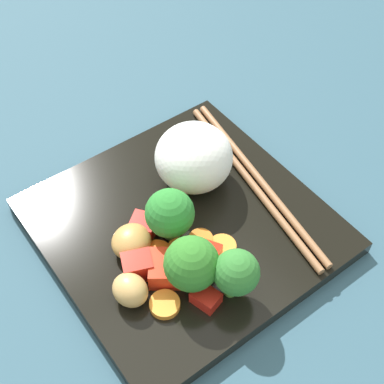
{
  "coord_description": "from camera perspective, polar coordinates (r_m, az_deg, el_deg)",
  "views": [
    {
      "loc": [
        26.3,
        -17.04,
        43.35
      ],
      "look_at": [
        -1.16,
        1.81,
        3.52
      ],
      "focal_mm": 50.23,
      "sensor_mm": 36.0,
      "label": 1
    }
  ],
  "objects": [
    {
      "name": "pepper_chunk_0",
      "position": [
        0.48,
        -2.68,
        -8.12
      ],
      "size": [
        4.48,
        4.44,
        2.05
      ],
      "primitive_type": "cube",
      "rotation": [
        0.0,
        0.0,
        0.97
      ],
      "color": "red",
      "rests_on": "square_plate"
    },
    {
      "name": "broccoli_floret_0",
      "position": [
        0.46,
        -0.04,
        -7.68
      ],
      "size": [
        4.81,
        4.81,
        5.85
      ],
      "color": "#5C9A38",
      "rests_on": "square_plate"
    },
    {
      "name": "pepper_chunk_1",
      "position": [
        0.47,
        1.48,
        -11.16
      ],
      "size": [
        2.76,
        2.42,
        1.36
      ],
      "primitive_type": "cube",
      "rotation": [
        0.0,
        0.0,
        0.31
      ],
      "color": "red",
      "rests_on": "square_plate"
    },
    {
      "name": "carrot_slice_4",
      "position": [
        0.47,
        -2.91,
        -11.83
      ],
      "size": [
        3.53,
        3.53,
        0.61
      ],
      "primitive_type": "cylinder",
      "rotation": [
        0.0,
        0.0,
        2.73
      ],
      "color": "orange",
      "rests_on": "square_plate"
    },
    {
      "name": "square_plate",
      "position": [
        0.53,
        -0.91,
        -3.57
      ],
      "size": [
        26.46,
        26.46,
        1.52
      ],
      "primitive_type": "cube",
      "rotation": [
        0.0,
        0.0,
        0.04
      ],
      "color": "black",
      "rests_on": "ground_plane"
    },
    {
      "name": "broccoli_floret_2",
      "position": [
        0.49,
        -2.37,
        -2.35
      ],
      "size": [
        4.57,
        4.57,
        5.93
      ],
      "color": "#54A04B",
      "rests_on": "square_plate"
    },
    {
      "name": "carrot_slice_1",
      "position": [
        0.51,
        1.0,
        -5.03
      ],
      "size": [
        3.2,
        3.2,
        0.57
      ],
      "primitive_type": "cylinder",
      "rotation": [
        0.0,
        0.0,
        2.17
      ],
      "color": "orange",
      "rests_on": "square_plate"
    },
    {
      "name": "carrot_slice_2",
      "position": [
        0.5,
        3.24,
        -5.8
      ],
      "size": [
        3.24,
        3.24,
        0.49
      ],
      "primitive_type": "cylinder",
      "rotation": [
        0.0,
        0.0,
        4.99
      ],
      "color": "orange",
      "rests_on": "square_plate"
    },
    {
      "name": "chopstick_pair",
      "position": [
        0.55,
        6.88,
        1.06
      ],
      "size": [
        24.24,
        4.62,
        0.73
      ],
      "rotation": [
        0.0,
        0.0,
        3.02
      ],
      "color": "#9A6944",
      "rests_on": "square_plate"
    },
    {
      "name": "carrot_slice_5",
      "position": [
        0.49,
        4.65,
        -8.16
      ],
      "size": [
        4.1,
        4.1,
        0.49
      ],
      "primitive_type": "cylinder",
      "rotation": [
        0.0,
        0.0,
        2.6
      ],
      "color": "orange",
      "rests_on": "square_plate"
    },
    {
      "name": "ground_plane",
      "position": [
        0.54,
        -0.89,
        -4.67
      ],
      "size": [
        110.0,
        110.0,
        2.0
      ],
      "primitive_type": "cube",
      "color": "#315566"
    },
    {
      "name": "pepper_chunk_4",
      "position": [
        0.49,
        1.58,
        -6.69
      ],
      "size": [
        2.95,
        2.74,
        2.32
      ],
      "primitive_type": "cube",
      "rotation": [
        0.0,
        0.0,
        3.72
      ],
      "color": "red",
      "rests_on": "square_plate"
    },
    {
      "name": "broccoli_floret_1",
      "position": [
        0.45,
        4.72,
        -8.55
      ],
      "size": [
        3.99,
        3.99,
        5.47
      ],
      "color": "#53A23E",
      "rests_on": "square_plate"
    },
    {
      "name": "chicken_piece_1",
      "position": [
        0.5,
        -6.33,
        -5.4
      ],
      "size": [
        5.11,
        5.19,
        2.37
      ],
      "primitive_type": "ellipsoid",
      "rotation": [
        0.0,
        0.0,
        2.12
      ],
      "color": "#C18C47",
      "rests_on": "square_plate"
    },
    {
      "name": "rice_mound",
      "position": [
        0.53,
        0.18,
        3.71
      ],
      "size": [
        11.04,
        10.97,
        6.4
      ],
      "primitive_type": "ellipsoid",
      "rotation": [
        0.0,
        0.0,
        2.55
      ],
      "color": "white",
      "rests_on": "square_plate"
    },
    {
      "name": "carrot_slice_0",
      "position": [
        0.5,
        -3.76,
        -6.71
      ],
      "size": [
        3.0,
        3.0,
        0.75
      ],
      "primitive_type": "cylinder",
      "rotation": [
        0.0,
        0.0,
        4.72
      ],
      "color": "orange",
      "rests_on": "square_plate"
    },
    {
      "name": "pepper_chunk_2",
      "position": [
        0.51,
        -5.15,
        -3.57
      ],
      "size": [
        3.24,
        3.22,
        1.68
      ],
      "primitive_type": "cube",
      "rotation": [
        0.0,
        0.0,
        2.26
      ],
      "color": "red",
      "rests_on": "square_plate"
    },
    {
      "name": "carrot_slice_3",
      "position": [
        0.5,
        -1.41,
        -6.1
      ],
      "size": [
        2.86,
        2.86,
        0.72
      ],
      "primitive_type": "cylinder",
      "rotation": [
        0.0,
        0.0,
        1.11
      ],
      "color": "orange",
      "rests_on": "square_plate"
    },
    {
      "name": "pepper_chunk_3",
      "position": [
        0.48,
        -5.81,
        -7.86
      ],
      "size": [
        2.96,
        3.23,
        2.2
      ],
      "primitive_type": "cube",
      "rotation": [
        0.0,
        0.0,
        1.22
      ],
      "color": "red",
      "rests_on": "square_plate"
    },
    {
      "name": "chicken_piece_0",
      "position": [
        0.47,
        -6.58,
        -10.29
      ],
      "size": [
        3.82,
        3.43,
        2.61
      ],
      "primitive_type": "ellipsoid",
      "rotation": [
        0.0,
        0.0,
        0.18
      ],
      "color": "tan",
      "rests_on": "square_plate"
    }
  ]
}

